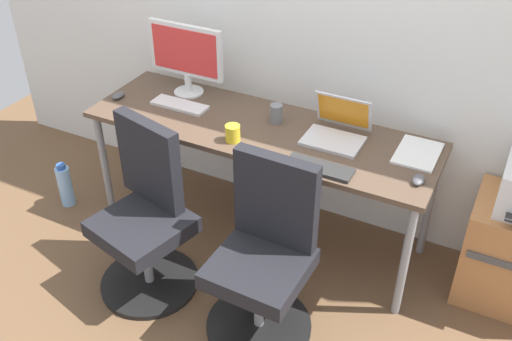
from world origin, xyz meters
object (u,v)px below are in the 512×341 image
at_px(desktop_monitor, 186,55).
at_px(open_laptop, 337,129).
at_px(office_chair_right, 265,259).
at_px(coffee_mug, 233,133).
at_px(water_bottle_on_floor, 65,185).
at_px(office_chair_left, 146,218).

height_order(desktop_monitor, open_laptop, desktop_monitor).
relative_size(office_chair_right, coffee_mug, 10.22).
distance_m(desktop_monitor, open_laptop, 1.01).
bearing_deg(open_laptop, coffee_mug, -149.48).
xyz_separation_m(water_bottle_on_floor, open_laptop, (1.66, 0.42, 0.65)).
bearing_deg(water_bottle_on_floor, office_chair_left, -18.46).
bearing_deg(coffee_mug, office_chair_right, -46.81).
height_order(water_bottle_on_floor, coffee_mug, coffee_mug).
height_order(water_bottle_on_floor, desktop_monitor, desktop_monitor).
xyz_separation_m(office_chair_right, water_bottle_on_floor, (-1.59, 0.30, -0.28)).
bearing_deg(desktop_monitor, office_chair_right, -41.11).
height_order(office_chair_left, water_bottle_on_floor, office_chair_left).
distance_m(office_chair_right, water_bottle_on_floor, 1.64).
bearing_deg(office_chair_left, office_chair_right, 0.16).
relative_size(office_chair_left, open_laptop, 3.03).
bearing_deg(water_bottle_on_floor, office_chair_right, -10.56).
bearing_deg(open_laptop, office_chair_left, -137.11).
xyz_separation_m(office_chair_right, open_laptop, (0.07, 0.71, 0.37)).
xyz_separation_m(desktop_monitor, coffee_mug, (0.51, -0.36, -0.20)).
distance_m(office_chair_right, desktop_monitor, 1.34).
bearing_deg(water_bottle_on_floor, coffee_mug, 6.49).
height_order(office_chair_left, open_laptop, open_laptop).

